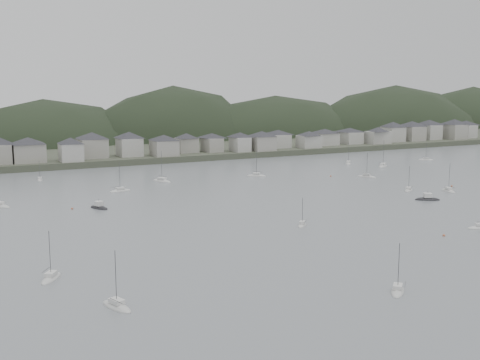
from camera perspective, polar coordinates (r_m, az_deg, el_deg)
ground at (r=137.04m, az=14.43°, el=-6.87°), size 900.00×900.00×0.00m
far_shore_land at (r=404.71m, az=-14.26°, el=3.72°), size 900.00×250.00×3.00m
forested_ridge at (r=382.42m, az=-12.63°, el=1.56°), size 851.55×103.94×102.57m
waterfront_town at (r=315.26m, az=-0.70°, el=3.88°), size 451.48×28.46×12.92m
sailboat_lead at (r=282.45m, az=13.64°, el=1.29°), size 9.52×8.14×13.07m
moored_fleet at (r=181.41m, az=-6.89°, el=-2.71°), size 266.07×170.66×13.20m
motor_launch_near at (r=203.30m, az=17.64°, el=-1.77°), size 8.55×6.68×3.95m
motor_launch_far at (r=185.67m, az=-13.46°, el=-2.59°), size 5.63×8.10×3.83m
mooring_buoys at (r=199.98m, az=1.67°, el=-1.56°), size 154.55×118.65×0.70m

